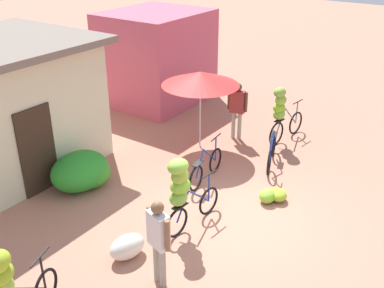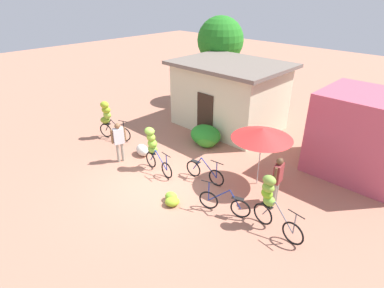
# 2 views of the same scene
# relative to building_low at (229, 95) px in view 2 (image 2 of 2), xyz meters

# --- Properties ---
(ground_plane) EXTENTS (60.00, 60.00, 0.00)m
(ground_plane) POSITION_rel_building_low_xyz_m (1.50, -5.72, -1.57)
(ground_plane) COLOR #B0725B
(building_low) EXTENTS (5.07, 3.92, 3.10)m
(building_low) POSITION_rel_building_low_xyz_m (0.00, 0.00, 0.00)
(building_low) COLOR beige
(building_low) RESTS_ON ground
(shop_pink) EXTENTS (3.20, 2.80, 2.98)m
(shop_pink) POSITION_rel_building_low_xyz_m (6.13, -0.15, -0.08)
(shop_pink) COLOR #BE4F64
(shop_pink) RESTS_ON ground
(tree_behind_building) EXTENTS (2.59, 2.59, 4.79)m
(tree_behind_building) POSITION_rel_building_low_xyz_m (-2.80, 2.65, 1.89)
(tree_behind_building) COLOR brown
(tree_behind_building) RESTS_ON ground
(hedge_bush_front_left) EXTENTS (1.40, 1.15, 0.86)m
(hedge_bush_front_left) POSITION_rel_building_low_xyz_m (0.59, -2.34, -1.14)
(hedge_bush_front_left) COLOR #288B28
(hedge_bush_front_left) RESTS_ON ground
(hedge_bush_front_right) EXTENTS (0.95, 0.92, 0.67)m
(hedge_bush_front_right) POSITION_rel_building_low_xyz_m (0.77, -2.46, -1.23)
(hedge_bush_front_right) COLOR #388D26
(hedge_bush_front_right) RESTS_ON ground
(market_umbrella) EXTENTS (2.02, 2.02, 2.10)m
(market_umbrella) POSITION_rel_building_low_xyz_m (3.93, -3.38, 0.36)
(market_umbrella) COLOR beige
(market_umbrella) RESTS_ON ground
(bicycle_leftmost) EXTENTS (1.58, 0.71, 1.73)m
(bicycle_leftmost) POSITION_rel_building_low_xyz_m (-2.97, -4.87, -0.55)
(bicycle_leftmost) COLOR black
(bicycle_leftmost) RESTS_ON ground
(bicycle_near_pile) EXTENTS (1.60, 0.44, 1.66)m
(bicycle_near_pile) POSITION_rel_building_low_xyz_m (0.57, -5.23, -0.58)
(bicycle_near_pile) COLOR black
(bicycle_near_pile) RESTS_ON ground
(bicycle_center_loaded) EXTENTS (1.61, 0.24, 0.94)m
(bicycle_center_loaded) POSITION_rel_building_low_xyz_m (2.49, -4.52, -1.23)
(bicycle_center_loaded) COLOR black
(bicycle_center_loaded) RESTS_ON ground
(bicycle_by_shop) EXTENTS (1.56, 0.59, 0.99)m
(bicycle_by_shop) POSITION_rel_building_low_xyz_m (4.08, -5.43, -1.22)
(bicycle_by_shop) COLOR black
(bicycle_by_shop) RESTS_ON ground
(bicycle_rightmost) EXTENTS (1.67, 0.40, 1.64)m
(bicycle_rightmost) POSITION_rel_building_low_xyz_m (5.38, -5.04, -0.63)
(bicycle_rightmost) COLOR black
(bicycle_rightmost) RESTS_ON ground
(banana_pile_on_ground) EXTENTS (0.73, 0.65, 0.30)m
(banana_pile_on_ground) POSITION_rel_building_low_xyz_m (2.59, -6.20, -1.43)
(banana_pile_on_ground) COLOR #83C030
(banana_pile_on_ground) RESTS_ON ground
(produce_sack) EXTENTS (0.78, 0.58, 0.44)m
(produce_sack) POSITION_rel_building_low_xyz_m (-0.62, -4.86, -1.35)
(produce_sack) COLOR silver
(produce_sack) RESTS_ON ground
(person_vendor) EXTENTS (0.26, 0.57, 1.63)m
(person_vendor) POSITION_rel_building_low_xyz_m (4.94, -3.93, -0.57)
(person_vendor) COLOR gray
(person_vendor) RESTS_ON ground
(person_bystander) EXTENTS (0.31, 0.56, 1.62)m
(person_bystander) POSITION_rel_building_low_xyz_m (-0.81, -5.77, -0.58)
(person_bystander) COLOR gray
(person_bystander) RESTS_ON ground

